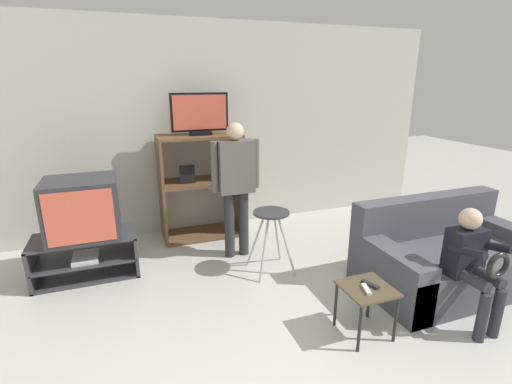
{
  "coord_description": "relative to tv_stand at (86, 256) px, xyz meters",
  "views": [
    {
      "loc": [
        -1.06,
        -1.23,
        1.91
      ],
      "look_at": [
        0.08,
        1.88,
        0.9
      ],
      "focal_mm": 26.0,
      "sensor_mm": 36.0,
      "label": 1
    }
  ],
  "objects": [
    {
      "name": "folding_stool",
      "position": [
        1.78,
        -0.54,
        0.32
      ],
      "size": [
        0.41,
        0.4,
        0.65
      ],
      "color": "#B7B7BC",
      "rests_on": "ground_plane"
    },
    {
      "name": "person_standing_adult",
      "position": [
        1.55,
        -0.08,
        0.68
      ],
      "size": [
        0.53,
        0.2,
        1.49
      ],
      "color": "#2D2D33",
      "rests_on": "ground_plane"
    },
    {
      "name": "remote_control_white",
      "position": [
        2.04,
        -1.75,
        0.21
      ],
      "size": [
        0.08,
        0.15,
        0.02
      ],
      "primitive_type": "cube",
      "rotation": [
        0.0,
        0.0,
        -0.3
      ],
      "color": "silver",
      "rests_on": "snack_table"
    },
    {
      "name": "television_main",
      "position": [
        0.03,
        0.01,
        0.51
      ],
      "size": [
        0.66,
        0.56,
        0.58
      ],
      "color": "#2D2D33",
      "rests_on": "tv_stand"
    },
    {
      "name": "person_seated_child",
      "position": [
        2.93,
        -1.87,
        0.35
      ],
      "size": [
        0.33,
        0.43,
        0.96
      ],
      "color": "#2D2D38",
      "rests_on": "ground_plane"
    },
    {
      "name": "snack_table",
      "position": [
        2.08,
        -1.72,
        0.13
      ],
      "size": [
        0.37,
        0.37,
        0.41
      ],
      "color": "brown",
      "rests_on": "ground_plane"
    },
    {
      "name": "wall_back",
      "position": [
        1.5,
        0.93,
        1.09
      ],
      "size": [
        6.4,
        0.06,
        2.6
      ],
      "color": "beige",
      "rests_on": "ground_plane"
    },
    {
      "name": "couch",
      "position": [
        3.26,
        -1.35,
        0.06
      ],
      "size": [
        1.66,
        0.91,
        0.8
      ],
      "color": "#4C4C56",
      "rests_on": "ground_plane"
    },
    {
      "name": "tv_stand",
      "position": [
        0.0,
        0.0,
        0.0
      ],
      "size": [
        0.98,
        0.49,
        0.43
      ],
      "color": "#38383D",
      "rests_on": "ground_plane"
    },
    {
      "name": "media_shelf",
      "position": [
        1.31,
        0.61,
        0.44
      ],
      "size": [
        0.99,
        0.5,
        1.28
      ],
      "color": "brown",
      "rests_on": "ground_plane"
    },
    {
      "name": "television_flat",
      "position": [
        1.34,
        0.6,
        1.3
      ],
      "size": [
        0.68,
        0.2,
        0.48
      ],
      "color": "black",
      "rests_on": "media_shelf"
    },
    {
      "name": "remote_control_black",
      "position": [
        2.11,
        -1.71,
        0.21
      ],
      "size": [
        0.08,
        0.15,
        0.02
      ],
      "primitive_type": "cube",
      "rotation": [
        0.0,
        0.0,
        0.32
      ],
      "color": "#232328",
      "rests_on": "snack_table"
    }
  ]
}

